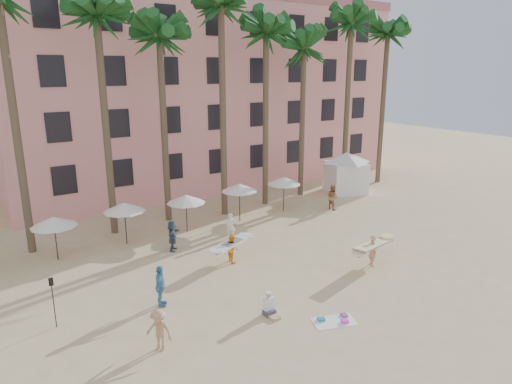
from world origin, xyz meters
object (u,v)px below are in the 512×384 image
at_px(cabana, 346,169).
at_px(carrier_white, 232,247).
at_px(carrier_yellow, 373,248).
at_px(pink_hotel, 199,95).

bearing_deg(cabana, carrier_white, -155.27).
distance_m(cabana, carrier_white, 17.37).
bearing_deg(carrier_yellow, cabana, 50.97).
xyz_separation_m(pink_hotel, carrier_white, (-8.00, -19.26, -7.14)).
bearing_deg(carrier_white, carrier_yellow, -37.55).
distance_m(pink_hotel, carrier_yellow, 25.01).
xyz_separation_m(cabana, carrier_yellow, (-9.66, -11.92, -1.09)).
height_order(pink_hotel, carrier_yellow, pink_hotel).
bearing_deg(carrier_yellow, carrier_white, 142.45).
height_order(pink_hotel, carrier_white, pink_hotel).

